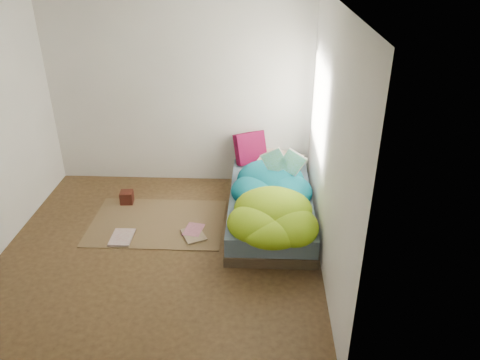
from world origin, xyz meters
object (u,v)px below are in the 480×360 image
Objects in this scene: bed at (270,206)px; wooden_box at (127,197)px; floor_book_b at (185,229)px; pillow_magenta at (250,148)px; floor_book_a at (111,237)px; open_book at (284,154)px.

bed is 1.88m from wooden_box.
wooden_box reaches higher than floor_book_b.
pillow_magenta is at bearing 106.61° from bed.
wooden_box is at bearing 171.83° from pillow_magenta.
pillow_magenta is 2.65× the size of wooden_box.
bed reaches higher than floor_book_b.
bed is at bearing 28.65° from floor_book_b.
floor_book_a and floor_book_b have the same top height.
floor_book_b is at bearing -150.05° from open_book.
floor_book_a is (-1.56, -1.44, -0.52)m from pillow_magenta.
pillow_magenta reaches higher than wooden_box.
open_book is 2.13m from wooden_box.
bed is 7.21× the size of floor_book_b.
open_book is at bearing -4.35° from wooden_box.
pillow_magenta is 1.24× the size of floor_book_a.
pillow_magenta is (-0.27, 0.91, 0.38)m from bed.
pillow_magenta reaches higher than floor_book_b.
wooden_box is 0.47× the size of floor_book_a.
floor_book_a is 1.22× the size of floor_book_b.
pillow_magenta is at bearing 21.52° from wooden_box.
bed is at bearing -8.60° from wooden_box.
wooden_box is 0.82m from floor_book_a.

